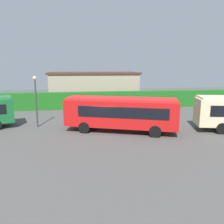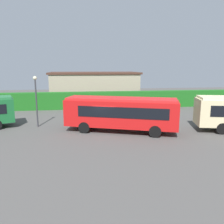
{
  "view_description": "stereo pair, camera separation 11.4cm",
  "coord_description": "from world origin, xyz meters",
  "views": [
    {
      "loc": [
        -2.33,
        -19.57,
        5.7
      ],
      "look_at": [
        0.49,
        0.07,
        1.77
      ],
      "focal_mm": 36.59,
      "sensor_mm": 36.0,
      "label": 1
    },
    {
      "loc": [
        -2.22,
        -19.59,
        5.7
      ],
      "look_at": [
        0.49,
        0.07,
        1.77
      ],
      "focal_mm": 36.59,
      "sensor_mm": 36.0,
      "label": 2
    }
  ],
  "objects": [
    {
      "name": "bus_red",
      "position": [
        1.26,
        -0.12,
        1.77
      ],
      "size": [
        10.08,
        5.65,
        3.05
      ],
      "rotation": [
        0.0,
        0.0,
        2.79
      ],
      "color": "red",
      "rests_on": "ground_plane"
    },
    {
      "name": "person_right",
      "position": [
        3.14,
        1.66,
        0.86
      ],
      "size": [
        0.5,
        0.52,
        1.65
      ],
      "rotation": [
        0.0,
        0.0,
        0.71
      ],
      "color": "olive",
      "rests_on": "ground_plane"
    },
    {
      "name": "ground_plane",
      "position": [
        0.0,
        0.0,
        0.0
      ],
      "size": [
        81.63,
        81.63,
        0.0
      ],
      "primitive_type": "plane",
      "color": "#514F4C"
    },
    {
      "name": "lamppost",
      "position": [
        -6.42,
        2.69,
        3.09
      ],
      "size": [
        0.36,
        0.36,
        4.87
      ],
      "color": "#38383D",
      "rests_on": "ground_plane"
    },
    {
      "name": "hedge_row",
      "position": [
        0.0,
        12.02,
        1.15
      ],
      "size": [
        52.81,
        1.35,
        2.31
      ],
      "primitive_type": "cube",
      "color": "#1D651D",
      "rests_on": "ground_plane"
    },
    {
      "name": "person_center",
      "position": [
        0.94,
        2.23,
        0.88
      ],
      "size": [
        0.4,
        0.5,
        1.68
      ],
      "rotation": [
        0.0,
        0.0,
        3.5
      ],
      "color": "#4C6B47",
      "rests_on": "ground_plane"
    },
    {
      "name": "depot_building",
      "position": [
        0.09,
        18.84,
        2.45
      ],
      "size": [
        14.46,
        7.69,
        4.87
      ],
      "color": "tan",
      "rests_on": "ground_plane"
    }
  ]
}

